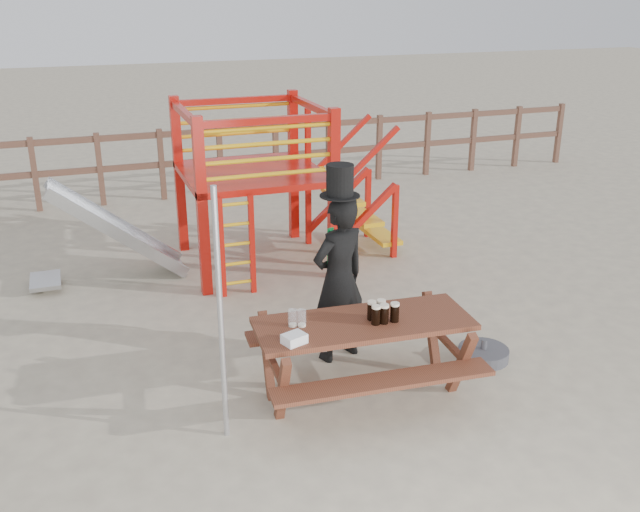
% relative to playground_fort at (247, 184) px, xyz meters
% --- Properties ---
extents(ground, '(60.00, 60.00, 0.00)m').
position_rel_playground_fort_xyz_m(ground, '(-0.12, -3.58, -1.07)').
color(ground, '#B6AA8E').
rests_on(ground, ground).
extents(back_fence, '(15.09, 0.09, 1.20)m').
position_rel_playground_fort_xyz_m(back_fence, '(-0.12, 3.42, -0.34)').
color(back_fence, brown).
rests_on(back_fence, ground).
extents(playground_fort, '(4.71, 1.84, 2.10)m').
position_rel_playground_fort_xyz_m(playground_fort, '(0.00, 0.00, 0.00)').
color(playground_fort, '#B6140C').
rests_on(playground_fort, ground).
extents(picnic_table, '(1.96, 1.42, 0.72)m').
position_rel_playground_fort_xyz_m(picnic_table, '(0.14, -3.46, -0.61)').
color(picnic_table, brown).
rests_on(picnic_table, ground).
extents(man_with_hat, '(0.69, 0.56, 1.93)m').
position_rel_playground_fort_xyz_m(man_with_hat, '(0.19, -2.73, -0.21)').
color(man_with_hat, black).
rests_on(man_with_hat, ground).
extents(metal_pole, '(0.05, 0.05, 2.09)m').
position_rel_playground_fort_xyz_m(metal_pole, '(-1.14, -3.66, -0.03)').
color(metal_pole, '#B2B2B7').
rests_on(metal_pole, ground).
extents(parasol_base, '(0.49, 0.49, 0.21)m').
position_rel_playground_fort_xyz_m(parasol_base, '(1.50, -3.27, -1.01)').
color(parasol_base, '#3E3E43').
rests_on(parasol_base, ground).
extents(paper_bag, '(0.22, 0.19, 0.08)m').
position_rel_playground_fort_xyz_m(paper_bag, '(-0.55, -3.65, -0.31)').
color(paper_bag, white).
rests_on(paper_bag, picnic_table).
extents(stout_pints, '(0.25, 0.18, 0.17)m').
position_rel_playground_fort_xyz_m(stout_pints, '(0.28, -3.51, -0.26)').
color(stout_pints, black).
rests_on(stout_pints, picnic_table).
extents(empty_glasses, '(0.15, 0.11, 0.15)m').
position_rel_playground_fort_xyz_m(empty_glasses, '(-0.43, -3.36, -0.28)').
color(empty_glasses, silver).
rests_on(empty_glasses, picnic_table).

